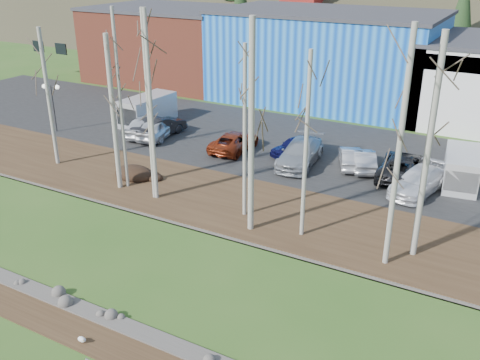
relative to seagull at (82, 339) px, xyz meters
The scene contains 33 objects.
dirt_strip 1.32m from the seagull, 21.17° to the left, with size 80.00×1.80×0.03m, color #382616.
near_bank_rocks 1.92m from the seagull, 50.38° to the left, with size 80.00×0.80×0.50m, color #47423D, non-canonical shape.
river 5.71m from the seagull, 77.66° to the left, with size 80.00×8.00×0.90m, color black, non-canonical shape.
far_bank_rocks 9.75m from the seagull, 82.82° to the left, with size 80.00×0.80×0.46m, color #47423D, non-canonical shape.
far_bank 12.93m from the seagull, 84.59° to the left, with size 80.00×7.00×0.15m, color #382616.
parking_lot 23.40m from the seagull, 87.02° to the left, with size 80.00×14.00×0.14m, color black.
building_brick 43.93m from the seagull, 121.37° to the left, with size 16.32×12.24×7.80m.
building_blue 37.89m from the seagull, 97.29° to the left, with size 20.40×12.24×8.30m.
seagull is the anchor object (origin of this frame).
dirt_mound 15.40m from the seagull, 122.32° to the left, with size 2.66×1.87×0.52m, color black.
birch_0 19.41m from the seagull, 139.02° to the left, with size 0.25×0.25×8.89m.
birch_1 14.93m from the seagull, 123.18° to the left, with size 0.19×0.19×10.45m.
birch_2 14.59m from the seagull, 125.00° to the left, with size 0.29×0.29×9.07m.
birch_3 13.48m from the seagull, 115.10° to the left, with size 0.21×0.21×10.55m.
birch_4 11.90m from the seagull, 82.55° to the left, with size 0.30×0.30×10.55m.
birch_5 12.70m from the seagull, 88.39° to the left, with size 0.20×0.20×9.12m.
birch_6 12.80m from the seagull, 70.84° to the left, with size 0.20×0.20×9.20m.
birch_7 16.08m from the seagull, 52.60° to the left, with size 0.29×0.29×10.29m.
birch_8 14.57m from the seagull, 52.17° to the left, with size 0.25×0.25×10.68m.
birch_10 13.42m from the seagull, 114.42° to the left, with size 0.21×0.21×10.55m.
street_lamp 26.29m from the seagull, 138.50° to the left, with size 1.39×0.63×3.73m.
car_0 23.09m from the seagull, 120.14° to the left, with size 1.87×4.64×1.58m, color silver.
car_1 23.43m from the seagull, 119.92° to the left, with size 1.63×4.68×1.54m, color black.
car_2 20.96m from the seagull, 104.13° to the left, with size 2.20×4.77×1.33m, color maroon.
car_3 20.13m from the seagull, 89.90° to the left, with size 2.23×5.48×1.59m, color #9A9EA2.
car_4 21.58m from the seagull, 92.53° to the left, with size 1.53×3.79×1.29m, color #0F1045.
car_5 21.61m from the seagull, 81.69° to the left, with size 1.35×3.86×1.27m, color #A6A5A7.
car_6 22.13m from the seagull, 72.96° to the left, with size 2.53×5.48×1.52m, color #232325.
car_7 20.86m from the seagull, 67.74° to the left, with size 2.00×4.93×1.43m, color white.
car_8 21.75m from the seagull, 79.43° to the left, with size 1.35×3.86×1.27m, color #A6A5A7.
car_9 23.69m from the seagull, 122.55° to the left, with size 1.87×4.64×1.58m, color silver.
van_white 23.87m from the seagull, 65.54° to the left, with size 2.55×4.82×2.01m.
van_grey 26.78m from the seagull, 123.10° to the left, with size 2.32×5.19×2.24m.
Camera 1 is at (11.49, -9.26, 13.31)m, focal length 40.00 mm.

